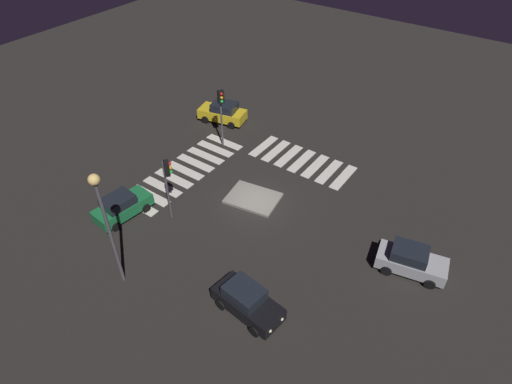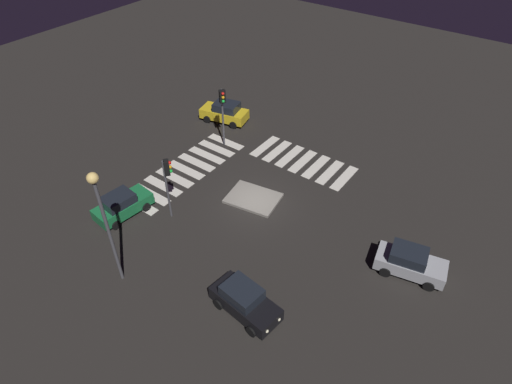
{
  "view_description": "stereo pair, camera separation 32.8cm",
  "coord_description": "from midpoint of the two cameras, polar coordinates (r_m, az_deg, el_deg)",
  "views": [
    {
      "loc": [
        -12.55,
        17.75,
        19.03
      ],
      "look_at": [
        0.0,
        0.0,
        1.0
      ],
      "focal_mm": 30.65,
      "sensor_mm": 36.0,
      "label": 1
    },
    {
      "loc": [
        -12.81,
        17.56,
        19.03
      ],
      "look_at": [
        0.0,
        0.0,
        1.0
      ],
      "focal_mm": 30.65,
      "sensor_mm": 36.0,
      "label": 2
    }
  ],
  "objects": [
    {
      "name": "traffic_light_east",
      "position": [
        32.66,
        -4.09,
        11.33
      ],
      "size": [
        0.53,
        0.54,
        4.73
      ],
      "rotation": [
        0.0,
        0.0,
        2.54
      ],
      "color": "#47474C",
      "rests_on": "ground"
    },
    {
      "name": "car_black",
      "position": [
        22.61,
        -1.08,
        -14.02
      ],
      "size": [
        3.92,
        2.12,
        1.65
      ],
      "rotation": [
        0.0,
        0.0,
        3.02
      ],
      "color": "black",
      "rests_on": "ground"
    },
    {
      "name": "crosswalk_side",
      "position": [
        32.16,
        -8.85,
        2.88
      ],
      "size": [
        3.2,
        9.9,
        0.02
      ],
      "color": "silver",
      "rests_on": "ground"
    },
    {
      "name": "crosswalk_near",
      "position": [
        32.83,
        6.4,
        3.99
      ],
      "size": [
        7.6,
        3.2,
        0.02
      ],
      "color": "silver",
      "rests_on": "ground"
    },
    {
      "name": "car_yellow",
      "position": [
        37.26,
        -3.84,
        10.36
      ],
      "size": [
        4.17,
        2.51,
        1.72
      ],
      "rotation": [
        0.0,
        0.0,
        0.23
      ],
      "color": "gold",
      "rests_on": "ground"
    },
    {
      "name": "traffic_island",
      "position": [
        29.17,
        -0.05,
        -0.82
      ],
      "size": [
        3.73,
        3.04,
        0.18
      ],
      "color": "gray",
      "rests_on": "ground"
    },
    {
      "name": "car_green",
      "position": [
        28.82,
        -16.78,
        -1.61
      ],
      "size": [
        2.06,
        3.85,
        1.62
      ],
      "rotation": [
        0.0,
        0.0,
        -1.68
      ],
      "color": "#196B38",
      "rests_on": "ground"
    },
    {
      "name": "street_lamp",
      "position": [
        22.16,
        -19.01,
        -2.32
      ],
      "size": [
        0.56,
        0.56,
        7.24
      ],
      "color": "#47474C",
      "rests_on": "ground"
    },
    {
      "name": "traffic_light_north",
      "position": [
        26.45,
        -11.16,
        2.19
      ],
      "size": [
        0.54,
        0.53,
        4.29
      ],
      "rotation": [
        0.0,
        0.0,
        -2.3
      ],
      "color": "#47474C",
      "rests_on": "ground"
    },
    {
      "name": "car_silver",
      "position": [
        25.69,
        19.82,
        -8.63
      ],
      "size": [
        3.98,
        2.33,
        1.65
      ],
      "rotation": [
        0.0,
        0.0,
        3.34
      ],
      "color": "#9EA0A5",
      "rests_on": "ground"
    },
    {
      "name": "ground_plane",
      "position": [
        28.89,
        0.33,
        -1.53
      ],
      "size": [
        80.0,
        80.0,
        0.0
      ],
      "primitive_type": "plane",
      "color": "black"
    }
  ]
}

